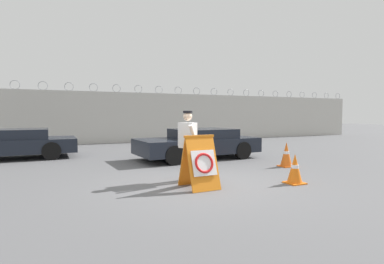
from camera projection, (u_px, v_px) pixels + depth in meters
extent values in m
plane|color=#5B5B5E|center=(201.00, 184.00, 7.06)|extent=(90.00, 90.00, 0.00)
cube|color=beige|center=(117.00, 118.00, 17.15)|extent=(36.00, 0.30, 2.91)
torus|color=gray|center=(15.00, 85.00, 15.02)|extent=(0.47, 0.03, 0.47)
torus|color=gray|center=(43.00, 86.00, 15.53)|extent=(0.47, 0.03, 0.47)
torus|color=gray|center=(69.00, 87.00, 16.04)|extent=(0.47, 0.03, 0.47)
torus|color=gray|center=(94.00, 87.00, 16.55)|extent=(0.47, 0.03, 0.47)
torus|color=gray|center=(117.00, 88.00, 17.05)|extent=(0.47, 0.03, 0.47)
torus|color=gray|center=(138.00, 89.00, 17.56)|extent=(0.47, 0.03, 0.47)
torus|color=gray|center=(159.00, 90.00, 18.07)|extent=(0.47, 0.03, 0.47)
torus|color=gray|center=(178.00, 90.00, 18.58)|extent=(0.47, 0.03, 0.47)
torus|color=gray|center=(197.00, 91.00, 19.09)|extent=(0.47, 0.03, 0.47)
torus|color=gray|center=(214.00, 92.00, 19.59)|extent=(0.47, 0.03, 0.47)
torus|color=gray|center=(231.00, 92.00, 20.10)|extent=(0.47, 0.03, 0.47)
torus|color=gray|center=(246.00, 93.00, 20.61)|extent=(0.47, 0.03, 0.47)
torus|color=gray|center=(261.00, 93.00, 21.12)|extent=(0.47, 0.03, 0.47)
torus|color=gray|center=(275.00, 94.00, 21.63)|extent=(0.47, 0.03, 0.47)
torus|color=gray|center=(289.00, 94.00, 22.13)|extent=(0.47, 0.03, 0.47)
torus|color=gray|center=(302.00, 95.00, 22.64)|extent=(0.47, 0.03, 0.47)
torus|color=gray|center=(314.00, 95.00, 23.15)|extent=(0.47, 0.03, 0.47)
torus|color=gray|center=(326.00, 96.00, 23.66)|extent=(0.47, 0.03, 0.47)
torus|color=gray|center=(338.00, 96.00, 24.17)|extent=(0.47, 0.03, 0.47)
cube|color=orange|center=(203.00, 164.00, 6.49)|extent=(0.70, 0.44, 1.14)
cube|color=orange|center=(195.00, 161.00, 6.83)|extent=(0.70, 0.44, 1.14)
cube|color=orange|center=(199.00, 136.00, 6.63)|extent=(0.73, 0.09, 0.05)
cube|color=white|center=(204.00, 163.00, 6.45)|extent=(0.57, 0.22, 0.54)
torus|color=red|center=(204.00, 163.00, 6.44)|extent=(0.46, 0.21, 0.44)
cylinder|color=black|center=(185.00, 164.00, 7.41)|extent=(0.15, 0.15, 0.81)
cylinder|color=black|center=(191.00, 165.00, 7.30)|extent=(0.15, 0.15, 0.81)
cube|color=silver|center=(188.00, 135.00, 7.32)|extent=(0.39, 0.48, 0.63)
sphere|color=beige|center=(188.00, 116.00, 7.29)|extent=(0.22, 0.22, 0.22)
cylinder|color=silver|center=(180.00, 134.00, 7.48)|extent=(0.09, 0.09, 0.59)
cylinder|color=silver|center=(194.00, 137.00, 7.08)|extent=(0.34, 0.24, 0.58)
cylinder|color=black|center=(188.00, 112.00, 7.28)|extent=(0.23, 0.23, 0.05)
cube|color=orange|center=(286.00, 166.00, 9.39)|extent=(0.42, 0.42, 0.03)
cone|color=orange|center=(286.00, 154.00, 9.37)|extent=(0.35, 0.35, 0.75)
cylinder|color=white|center=(286.00, 153.00, 9.37)|extent=(0.18, 0.18, 0.10)
cube|color=orange|center=(295.00, 183.00, 7.09)|extent=(0.41, 0.41, 0.03)
cone|color=orange|center=(295.00, 168.00, 7.07)|extent=(0.35, 0.35, 0.68)
cylinder|color=white|center=(295.00, 167.00, 7.06)|extent=(0.17, 0.17, 0.09)
cylinder|color=black|center=(51.00, 151.00, 10.76)|extent=(0.65, 0.22, 0.65)
cylinder|color=black|center=(51.00, 146.00, 12.38)|extent=(0.65, 0.22, 0.65)
cube|color=black|center=(8.00, 146.00, 10.94)|extent=(4.68, 2.04, 0.51)
cube|color=black|center=(15.00, 134.00, 11.02)|extent=(2.27, 1.78, 0.36)
cylinder|color=black|center=(174.00, 155.00, 9.62)|extent=(0.66, 0.25, 0.64)
cylinder|color=black|center=(153.00, 149.00, 11.23)|extent=(0.66, 0.25, 0.64)
cylinder|color=black|center=(243.00, 150.00, 10.93)|extent=(0.66, 0.25, 0.64)
cylinder|color=black|center=(216.00, 146.00, 12.54)|extent=(0.66, 0.25, 0.64)
cube|color=black|center=(197.00, 145.00, 11.07)|extent=(4.60, 2.29, 0.54)
cube|color=black|center=(203.00, 133.00, 11.15)|extent=(2.27, 1.91, 0.34)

